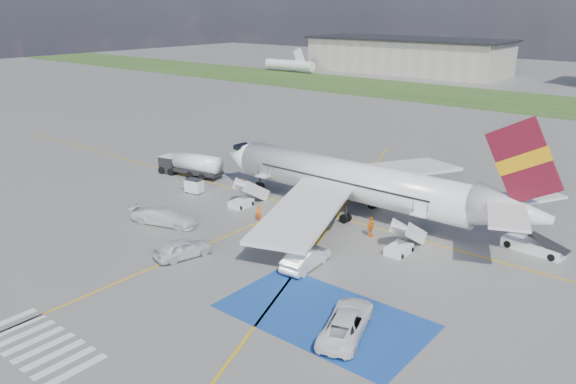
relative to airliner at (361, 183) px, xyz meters
The scene contains 21 objects.
ground 14.48m from the airliner, 96.14° to the right, with size 400.00×400.00×0.00m, color #60605E.
grass_strip 81.08m from the airliner, 91.06° to the left, with size 400.00×30.00×0.01m, color #2D4C1E.
taxiway_line_main 4.21m from the airliner, 126.97° to the right, with size 120.00×0.20×0.01m, color gold.
taxiway_line_cross 25.10m from the airliner, 105.17° to the right, with size 0.20×60.00×0.01m, color gold.
taxiway_line_diag 4.21m from the airliner, 126.97° to the right, with size 0.20×60.00×0.01m, color gold.
staging_box 20.19m from the airliner, 64.74° to the right, with size 14.00×8.00×0.01m, color navy.
crosswalk 32.35m from the airliner, 95.90° to the right, with size 9.00×4.00×0.01m.
terminal_west 129.04m from the airliner, 115.97° to the left, with size 60.00×22.00×10.00m, color gray.
airliner is the anchor object (origin of this frame).
airstairs_fwd 12.52m from the airliner, 154.30° to the right, with size 1.90×5.20×3.60m.
airstairs_aft 9.59m from the airliner, 35.25° to the right, with size 1.90×5.20×3.60m.
fuel_tanker 23.60m from the airliner, behind, with size 8.70×3.75×2.88m.
gpu_cart 19.28m from the airliner, 162.22° to the right, with size 2.10×1.52×1.62m.
belt_loader 16.64m from the airliner, ahead, with size 5.56×2.57×1.62m.
car_silver_a 19.05m from the airliner, 108.71° to the right, with size 1.94×4.83×1.65m, color silver.
car_silver_b 13.49m from the airliner, 76.82° to the right, with size 1.79×5.13×1.69m, color silver.
van_white_a 21.71m from the airliner, 60.02° to the right, with size 2.42×5.25×1.97m, color white.
van_white_b 19.44m from the airliner, 133.28° to the right, with size 2.10×5.16×2.02m, color silver.
crew_fwd 10.54m from the airliner, 130.98° to the right, with size 0.60×0.40×1.65m, color #F55D0C.
crew_nose 14.58m from the airliner, behind, with size 0.75×0.58×1.54m, color #E35E0B.
crew_aft 6.08m from the airliner, 47.91° to the right, with size 1.11×0.46×1.89m, color orange.
Camera 1 is at (29.29, -31.48, 20.09)m, focal length 35.00 mm.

